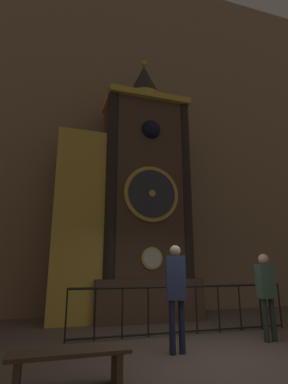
{
  "coord_description": "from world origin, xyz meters",
  "views": [
    {
      "loc": [
        -2.65,
        -4.66,
        1.44
      ],
      "look_at": [
        0.06,
        4.04,
        3.72
      ],
      "focal_mm": 28.0,
      "sensor_mm": 36.0,
      "label": 1
    }
  ],
  "objects": [
    {
      "name": "visitor_near",
      "position": [
        -0.45,
        0.5,
        1.1
      ],
      "size": [
        0.39,
        0.32,
        1.82
      ],
      "rotation": [
        0.0,
        0.0,
        -0.32
      ],
      "color": "#1B213A",
      "rests_on": "ground_plane"
    },
    {
      "name": "railing_fence",
      "position": [
        0.32,
        1.83,
        0.57
      ],
      "size": [
        5.16,
        0.05,
        1.03
      ],
      "color": "black",
      "rests_on": "ground_plane"
    },
    {
      "name": "visitor_far",
      "position": [
        1.66,
        0.74,
        1.03
      ],
      "size": [
        0.35,
        0.24,
        1.7
      ],
      "rotation": [
        0.0,
        0.0,
        -0.05
      ],
      "color": "#213427",
      "rests_on": "ground_plane"
    },
    {
      "name": "ground_plane",
      "position": [
        0.0,
        0.0,
        0.0
      ],
      "size": [
        28.0,
        28.0,
        0.0
      ],
      "primitive_type": "plane",
      "color": "brown"
    },
    {
      "name": "visitor_bench",
      "position": [
        -2.31,
        -0.52,
        0.32
      ],
      "size": [
        1.48,
        0.4,
        0.44
      ],
      "color": "brown",
      "rests_on": "ground_plane"
    },
    {
      "name": "clock_tower",
      "position": [
        -0.4,
        4.01,
        3.39
      ],
      "size": [
        4.23,
        1.76,
        8.49
      ],
      "color": "brown",
      "rests_on": "ground_plane"
    },
    {
      "name": "cathedral_back_wall",
      "position": [
        -0.09,
        5.29,
        6.79
      ],
      "size": [
        24.0,
        0.32,
        13.6
      ],
      "color": "#997A5B",
      "rests_on": "ground_plane"
    }
  ]
}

